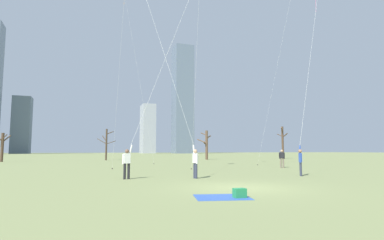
{
  "coord_description": "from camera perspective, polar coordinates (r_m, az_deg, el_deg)",
  "views": [
    {
      "loc": [
        -6.27,
        -11.55,
        1.56
      ],
      "look_at": [
        0.0,
        6.0,
        3.41
      ],
      "focal_mm": 28.61,
      "sensor_mm": 36.0,
      "label": 1
    }
  ],
  "objects": [
    {
      "name": "skyline_tall_tower",
      "position": [
        171.26,
        -29.19,
        -0.82
      ],
      "size": [
        8.14,
        8.37,
        27.82
      ],
      "color": "slate",
      "rests_on": "ground"
    },
    {
      "name": "bystander_far_off_by_trees",
      "position": [
        28.93,
        16.42,
        -6.75
      ],
      "size": [
        0.46,
        0.34,
        1.62
      ],
      "color": "#726656",
      "rests_on": "ground"
    },
    {
      "name": "kite_flyer_far_back_pink",
      "position": [
        21.74,
        20.36,
        1.03
      ],
      "size": [
        7.24,
        5.15,
        16.47
      ],
      "color": "#33384C",
      "rests_on": "ground"
    },
    {
      "name": "picnic_spot",
      "position": [
        10.51,
        7.47,
        -13.65
      ],
      "size": [
        2.07,
        1.77,
        0.31
      ],
      "color": "#3359B2",
      "rests_on": "ground"
    },
    {
      "name": "kite_flyer_midfield_right_yellow",
      "position": [
        18.23,
        -2.01,
        0.79
      ],
      "size": [
        3.37,
        7.56,
        18.21
      ],
      "color": "#33384C",
      "rests_on": "ground"
    },
    {
      "name": "distant_kite_low_near_trees_orange",
      "position": [
        39.0,
        -11.76,
        18.23
      ],
      "size": [
        3.96,
        1.48,
        20.59
      ],
      "color": "orange",
      "rests_on": "ground"
    },
    {
      "name": "bare_tree_far_right_edge",
      "position": [
        59.48,
        16.55,
        -3.87
      ],
      "size": [
        1.21,
        2.66,
        5.99
      ],
      "color": "#4C3828",
      "rests_on": "ground"
    },
    {
      "name": "ground_plane",
      "position": [
        13.24,
        8.99,
        -12.38
      ],
      "size": [
        400.0,
        400.0,
        0.0
      ],
      "primitive_type": "plane",
      "color": "#848E56"
    },
    {
      "name": "bare_tree_leftmost",
      "position": [
        50.46,
        -15.68,
        -4.2
      ],
      "size": [
        2.73,
        3.05,
        4.96
      ],
      "color": "#423326",
      "rests_on": "ground"
    },
    {
      "name": "bare_tree_center",
      "position": [
        49.22,
        -31.91,
        -4.08
      ],
      "size": [
        2.35,
        1.82,
        3.94
      ],
      "color": "#4C3828",
      "rests_on": "ground"
    },
    {
      "name": "kite_flyer_midfield_left_blue",
      "position": [
        17.89,
        -9.14,
        -0.05
      ],
      "size": [
        6.37,
        3.09,
        15.55
      ],
      "color": "black",
      "rests_on": "ground"
    },
    {
      "name": "skyline_mid_tower_left",
      "position": [
        162.51,
        -1.77,
        3.89
      ],
      "size": [
        9.87,
        9.75,
        57.14
      ],
      "color": "slate",
      "rests_on": "ground"
    },
    {
      "name": "bare_tree_right_of_center",
      "position": [
        52.28,
        2.67,
        -4.48
      ],
      "size": [
        2.26,
        2.3,
        4.93
      ],
      "color": "brown",
      "rests_on": "ground"
    },
    {
      "name": "skyline_slender_spire",
      "position": [
        167.17,
        -8.26,
        -1.65
      ],
      "size": [
        6.8,
        10.91,
        26.27
      ],
      "color": "#9EA3AD",
      "rests_on": "ground"
    }
  ]
}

